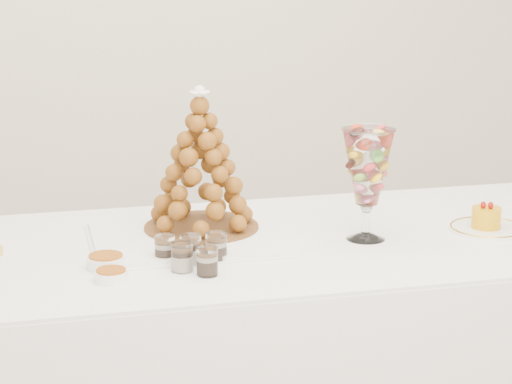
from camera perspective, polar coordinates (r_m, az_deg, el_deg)
name	(u,v)px	position (r m, az deg, el deg)	size (l,w,h in m)	color
buffet_table	(305,375)	(2.97, 2.83, -10.41)	(2.24, 0.94, 0.84)	white
lace_tray	(191,238)	(2.79, -3.72, -2.66)	(0.54, 0.41, 0.02)	white
macaron_vase	(368,168)	(2.77, 6.40, 1.36)	(0.14, 0.14, 0.31)	white
cake_plate	(487,229)	(2.96, 13.08, -2.06)	(0.22, 0.22, 0.01)	white
verrine_a	(165,249)	(2.61, -5.23, -3.25)	(0.05, 0.05, 0.07)	white
verrine_b	(191,250)	(2.60, -3.75, -3.30)	(0.06, 0.06, 0.08)	white
verrine_c	(216,247)	(2.62, -2.28, -3.16)	(0.06, 0.06, 0.08)	white
verrine_d	(182,257)	(2.54, -4.24, -3.71)	(0.06, 0.06, 0.08)	white
verrine_e	(207,261)	(2.51, -2.80, -3.99)	(0.05, 0.05, 0.07)	white
ramekin_back	(106,262)	(2.60, -8.57, -3.97)	(0.10, 0.10, 0.03)	white
ramekin_front	(111,276)	(2.50, -8.27, -4.76)	(0.08, 0.08, 0.03)	white
croquembouche	(200,160)	(2.80, -3.19, 1.83)	(0.33, 0.33, 0.41)	brown
mousse_cake	(486,217)	(2.95, 13.02, -1.41)	(0.09, 0.09, 0.07)	#DA9B0A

